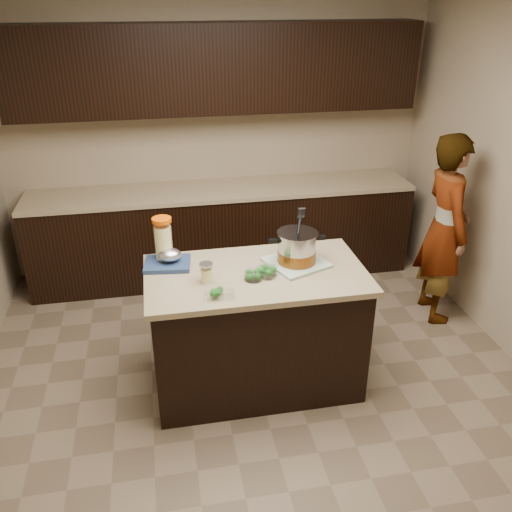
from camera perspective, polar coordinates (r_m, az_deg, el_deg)
The scene contains 13 objects.
ground_plane at distance 4.08m, azimuth 0.00°, elevation -12.93°, with size 4.00×4.00×0.00m, color brown.
room_shell at distance 3.27m, azimuth 0.00°, elevation 10.97°, with size 4.04×4.04×2.72m.
back_cabinets at distance 5.14m, azimuth -3.68°, elevation 7.74°, with size 3.60×0.63×2.33m.
island at distance 3.81m, azimuth 0.00°, elevation -7.67°, with size 1.46×0.81×0.90m.
dish_towel at distance 3.69m, azimuth 4.27°, elevation -0.69°, with size 0.36×0.36×0.02m, color #639468.
stock_pot at distance 3.64m, azimuth 4.32°, elevation 0.72°, with size 0.38×0.28×0.39m.
lemonade_pitcher at distance 3.70m, azimuth -9.72°, elevation 1.47°, with size 0.17×0.17×0.32m.
mason_jar at distance 3.44m, azimuth -5.24°, elevation -1.83°, with size 0.11×0.11×0.14m.
broccoli_tub_left at distance 3.48m, azimuth -0.27°, elevation -2.10°, with size 0.15×0.15×0.06m.
broccoli_tub_right at distance 3.52m, azimuth 1.13°, elevation -1.70°, with size 0.16×0.16×0.06m.
broccoli_tub_rect at distance 3.30m, azimuth -3.84°, elevation -3.81°, with size 0.17×0.13×0.06m.
blue_tray at distance 3.69m, azimuth -9.20°, elevation -0.47°, with size 0.33×0.28×0.12m.
person at distance 4.72m, azimuth 19.22°, elevation 2.67°, with size 0.58×0.38×1.60m, color gray.
Camera 1 is at (-0.59, -3.09, 2.59)m, focal length 38.00 mm.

